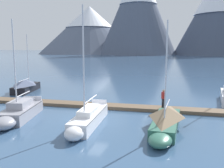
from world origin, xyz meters
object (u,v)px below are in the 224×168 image
Objects in this scene: sailboat_second_berth at (18,113)px; person_on_dock at (163,98)px; sailboat_mid_dock_starboard at (166,120)px; sailboat_mid_dock_port at (88,119)px; sailboat_nearest_berth at (26,85)px.

sailboat_second_berth reaches higher than person_on_dock.
sailboat_mid_dock_starboard is 4.44× the size of person_on_dock.
sailboat_mid_dock_port is at bearing 1.30° from sailboat_second_berth.
sailboat_mid_dock_port is 1.14× the size of sailboat_mid_dock_starboard.
sailboat_nearest_berth is 13.44m from sailboat_second_berth.
sailboat_mid_dock_starboard is (11.45, 1.13, 0.10)m from sailboat_second_berth.
sailboat_mid_dock_port is at bearing -128.79° from person_on_dock.
sailboat_second_berth is 11.51m from sailboat_mid_dock_starboard.
sailboat_nearest_berth reaches higher than person_on_dock.
sailboat_second_berth is 4.65× the size of person_on_dock.
sailboat_mid_dock_port reaches higher than person_on_dock.
sailboat_mid_dock_port is (5.92, 0.13, -0.02)m from sailboat_second_berth.
person_on_dock is at bearing 29.78° from sailboat_second_berth.
sailboat_mid_dock_starboard is at bearing 10.17° from sailboat_mid_dock_port.
sailboat_second_berth is (7.41, -11.22, -0.18)m from sailboat_nearest_berth.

